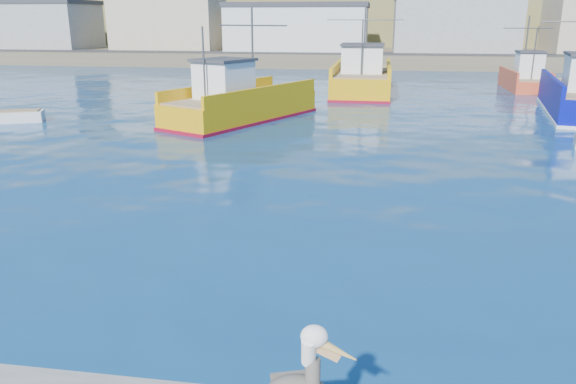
% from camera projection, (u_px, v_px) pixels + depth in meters
% --- Properties ---
extents(ground, '(260.00, 260.00, 0.00)m').
position_uv_depth(ground, '(328.00, 321.00, 11.16)').
color(ground, '#072752').
rests_on(ground, ground).
extents(far_shore, '(200.00, 81.00, 24.00)m').
position_uv_depth(far_shore, '(378.00, 1.00, 111.51)').
color(far_shore, brown).
rests_on(far_shore, ground).
extents(trawler_yellow_a, '(7.83, 11.18, 6.44)m').
position_uv_depth(trawler_yellow_a, '(239.00, 103.00, 32.69)').
color(trawler_yellow_a, '#D5980A').
rests_on(trawler_yellow_a, ground).
extents(trawler_yellow_b, '(6.11, 12.91, 6.72)m').
position_uv_depth(trawler_yellow_b, '(362.00, 78.00, 45.11)').
color(trawler_yellow_b, '#D5980A').
rests_on(trawler_yellow_b, ground).
extents(boat_orange, '(3.91, 7.46, 5.97)m').
position_uv_depth(boat_orange, '(525.00, 78.00, 46.83)').
color(boat_orange, '#D64727').
rests_on(boat_orange, ground).
extents(skiff_left, '(3.98, 2.65, 0.82)m').
position_uv_depth(skiff_left, '(9.00, 118.00, 32.44)').
color(skiff_left, silver).
rests_on(skiff_left, ground).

